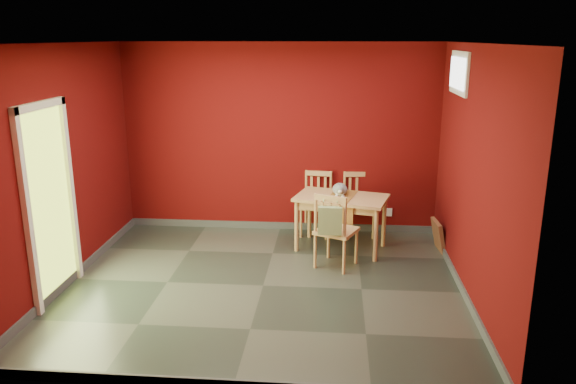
# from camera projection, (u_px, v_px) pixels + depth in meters

# --- Properties ---
(ground) EXTENTS (4.50, 4.50, 0.00)m
(ground) POSITION_uv_depth(u_px,v_px,m) (263.00, 286.00, 6.45)
(ground) COLOR #2D342D
(ground) RESTS_ON ground
(room_shell) EXTENTS (4.50, 4.50, 4.50)m
(room_shell) POSITION_uv_depth(u_px,v_px,m) (263.00, 282.00, 6.44)
(room_shell) COLOR #4E0808
(room_shell) RESTS_ON ground
(doorway) EXTENTS (0.06, 1.01, 2.13)m
(doorway) POSITION_uv_depth(u_px,v_px,m) (49.00, 197.00, 5.94)
(doorway) COLOR #B7D838
(doorway) RESTS_ON ground
(window) EXTENTS (0.05, 0.90, 0.50)m
(window) POSITION_uv_depth(u_px,v_px,m) (459.00, 73.00, 6.60)
(window) COLOR white
(window) RESTS_ON room_shell
(outlet_plate) EXTENTS (0.08, 0.02, 0.12)m
(outlet_plate) POSITION_uv_depth(u_px,v_px,m) (389.00, 212.00, 8.15)
(outlet_plate) COLOR silver
(outlet_plate) RESTS_ON room_shell
(dining_table) EXTENTS (1.31, 0.96, 0.73)m
(dining_table) POSITION_uv_depth(u_px,v_px,m) (341.00, 203.00, 7.41)
(dining_table) COLOR tan
(dining_table) RESTS_ON ground
(table_runner) EXTENTS (0.45, 0.70, 0.32)m
(table_runner) POSITION_uv_depth(u_px,v_px,m) (341.00, 202.00, 7.30)
(table_runner) COLOR #945E26
(table_runner) RESTS_ON dining_table
(chair_far_left) EXTENTS (0.48, 0.48, 0.90)m
(chair_far_left) POSITION_uv_depth(u_px,v_px,m) (317.00, 203.00, 8.05)
(chair_far_left) COLOR tan
(chair_far_left) RESTS_ON ground
(chair_far_right) EXTENTS (0.49, 0.49, 0.90)m
(chair_far_right) POSITION_uv_depth(u_px,v_px,m) (358.00, 203.00, 8.02)
(chair_far_right) COLOR tan
(chair_far_right) RESTS_ON ground
(chair_near) EXTENTS (0.59, 0.59, 0.96)m
(chair_near) POSITION_uv_depth(u_px,v_px,m) (335.00, 229.00, 6.85)
(chair_near) COLOR tan
(chair_near) RESTS_ON ground
(tote_bag) EXTENTS (0.28, 0.17, 0.40)m
(tote_bag) POSITION_uv_depth(u_px,v_px,m) (330.00, 220.00, 6.60)
(tote_bag) COLOR #7E905C
(tote_bag) RESTS_ON chair_near
(cat) EXTENTS (0.28, 0.44, 0.21)m
(cat) POSITION_uv_depth(u_px,v_px,m) (340.00, 187.00, 7.44)
(cat) COLOR slate
(cat) RESTS_ON table_runner
(picture_frame) EXTENTS (0.17, 0.42, 0.41)m
(picture_frame) POSITION_uv_depth(u_px,v_px,m) (438.00, 236.00, 7.47)
(picture_frame) COLOR brown
(picture_frame) RESTS_ON ground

